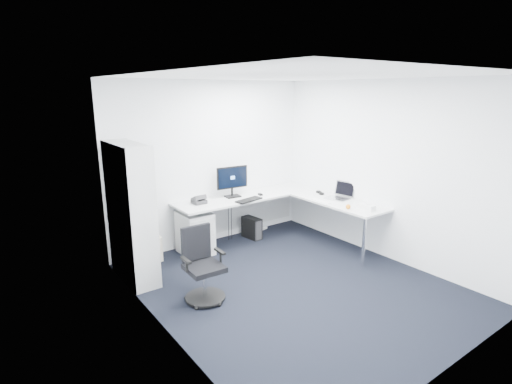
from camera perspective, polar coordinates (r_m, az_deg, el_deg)
ground at (r=5.51m, az=5.35°, el=-13.10°), size 4.20×4.20×0.00m
ceiling at (r=4.90m, az=6.11°, el=16.21°), size 4.20×4.20×0.00m
wall_back at (r=6.71m, az=-6.37°, el=4.09°), size 3.60×0.02×2.70m
wall_front at (r=3.81m, az=27.34°, el=-5.42°), size 3.60×0.02×2.70m
wall_left at (r=4.10m, az=-13.45°, el=-2.86°), size 0.02×4.20×2.70m
wall_right at (r=6.36m, az=17.90°, el=2.91°), size 0.02×4.20×2.70m
l_desk at (r=6.68m, az=0.99°, el=-4.34°), size 2.71×1.52×0.79m
drawer_pedestal at (r=6.43m, az=-8.71°, el=-5.79°), size 0.44×0.55×0.68m
bookshelf at (r=5.58m, az=-17.43°, el=-2.91°), size 0.37×0.94×1.89m
task_chair at (r=4.97m, az=-7.41°, el=-10.43°), size 0.53×0.53×0.92m
black_pc_tower at (r=7.05m, az=-0.60°, el=-5.13°), size 0.21×0.40×0.37m
beige_pc_tower at (r=6.42m, az=-14.49°, el=-7.55°), size 0.22×0.41×0.38m
power_strip at (r=7.45m, az=0.62°, el=-5.39°), size 0.35×0.14×0.04m
monitor at (r=6.66m, az=-3.38°, el=1.52°), size 0.57×0.23×0.54m
black_keyboard at (r=6.48m, az=-1.02°, el=-1.15°), size 0.50×0.26×0.02m
mouse at (r=6.81m, az=0.62°, el=-0.34°), size 0.07×0.10×0.03m
desk_phone at (r=6.37m, az=-8.16°, el=-1.03°), size 0.21×0.21×0.14m
laptop at (r=6.67m, az=11.59°, el=0.10°), size 0.44×0.43×0.27m
white_keyboard at (r=6.52m, az=9.24°, el=-1.30°), size 0.11×0.37×0.01m
headphones at (r=7.01m, az=9.14°, el=-0.01°), size 0.19×0.23×0.05m
orange_fruit at (r=6.18m, az=13.03°, el=-2.05°), size 0.08×0.08×0.08m
tissue_box at (r=6.20m, az=15.52°, el=-2.11°), size 0.15×0.25×0.08m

